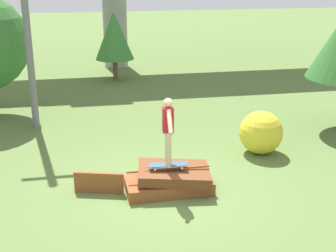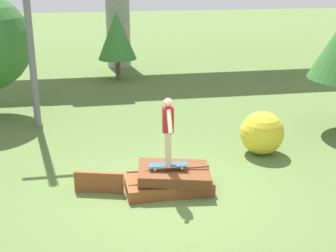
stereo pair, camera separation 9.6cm
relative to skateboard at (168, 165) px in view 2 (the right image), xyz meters
The scene contains 8 objects.
ground_plane 0.60m from the skateboard, 10.49° to the left, with size 80.00×80.00×0.00m, color #567038.
scrap_pile 0.37m from the skateboard, 24.21° to the left, with size 1.89×1.30×0.53m.
scrap_plank_loose 1.52m from the skateboard, behind, with size 1.03×0.37×0.46m.
skateboard is the anchor object (origin of this frame).
skater 0.84m from the skateboard, ahead, with size 0.23×1.01×1.46m.
utility_pole 6.40m from the skateboard, 122.79° to the left, with size 1.30×0.20×6.76m.
tree_behind_left 10.45m from the skateboard, 91.43° to the left, with size 1.58×1.58×2.82m.
bush_yellow_flowering 3.19m from the skateboard, 31.07° to the left, with size 1.11×1.11×1.11m.
Camera 2 is at (-1.62, -8.93, 4.64)m, focal length 50.00 mm.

